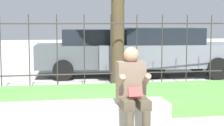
# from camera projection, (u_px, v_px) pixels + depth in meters

# --- Properties ---
(stone_bench) EXTENTS (2.61, 0.54, 0.47)m
(stone_bench) POSITION_uv_depth(u_px,v_px,m) (77.00, 121.00, 5.28)
(stone_bench) COLOR #ADA89E
(stone_bench) RESTS_ON ground_plane
(person_seated_reader) EXTENTS (0.42, 0.73, 1.27)m
(person_seated_reader) POSITION_uv_depth(u_px,v_px,m) (133.00, 90.00, 5.05)
(person_seated_reader) COLOR black
(person_seated_reader) RESTS_ON ground_plane
(grass_berm) EXTENTS (10.41, 2.50, 0.21)m
(grass_berm) POSITION_uv_depth(u_px,v_px,m) (61.00, 101.00, 7.17)
(grass_berm) COLOR #569342
(grass_berm) RESTS_ON ground_plane
(iron_fence) EXTENTS (8.41, 0.03, 1.79)m
(iron_fence) POSITION_uv_depth(u_px,v_px,m) (57.00, 51.00, 8.86)
(iron_fence) COLOR #332D28
(iron_fence) RESTS_ON ground_plane
(car_parked_right) EXTENTS (4.21, 2.14, 1.44)m
(car_parked_right) POSITION_uv_depth(u_px,v_px,m) (164.00, 51.00, 11.16)
(car_parked_right) COLOR slate
(car_parked_right) RESTS_ON ground_plane
(car_parked_center) EXTENTS (4.25, 2.01, 1.40)m
(car_parked_center) POSITION_uv_depth(u_px,v_px,m) (105.00, 51.00, 11.23)
(car_parked_center) COLOR #4C5156
(car_parked_center) RESTS_ON ground_plane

